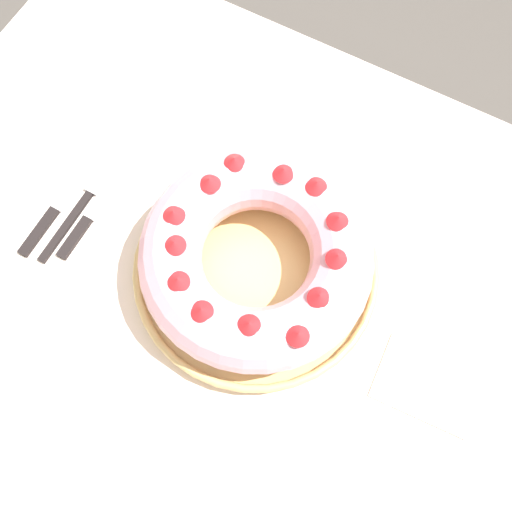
{
  "coord_description": "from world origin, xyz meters",
  "views": [
    {
      "loc": [
        0.11,
        -0.22,
        1.56
      ],
      "look_at": [
        -0.03,
        0.04,
        0.8
      ],
      "focal_mm": 42.0,
      "sensor_mm": 36.0,
      "label": 1
    }
  ],
  "objects_px": {
    "serving_knife": "(54,211)",
    "cake_knife": "(87,220)",
    "bundt_cake": "(256,256)",
    "serving_dish": "(256,270)",
    "fork": "(81,206)",
    "napkin": "(428,385)"
  },
  "relations": [
    {
      "from": "fork",
      "to": "cake_knife",
      "type": "bearing_deg",
      "value": -38.92
    },
    {
      "from": "bundt_cake",
      "to": "serving_knife",
      "type": "relative_size",
      "value": 1.71
    },
    {
      "from": "fork",
      "to": "napkin",
      "type": "relative_size",
      "value": 1.3
    },
    {
      "from": "fork",
      "to": "cake_knife",
      "type": "relative_size",
      "value": 1.11
    },
    {
      "from": "serving_dish",
      "to": "cake_knife",
      "type": "xyz_separation_m",
      "value": [
        -0.27,
        -0.05,
        -0.01
      ]
    },
    {
      "from": "serving_dish",
      "to": "bundt_cake",
      "type": "relative_size",
      "value": 1.1
    },
    {
      "from": "bundt_cake",
      "to": "serving_knife",
      "type": "distance_m",
      "value": 0.33
    },
    {
      "from": "serving_knife",
      "to": "cake_knife",
      "type": "xyz_separation_m",
      "value": [
        0.05,
        0.01,
        0.0
      ]
    },
    {
      "from": "cake_knife",
      "to": "napkin",
      "type": "relative_size",
      "value": 1.17
    },
    {
      "from": "bundt_cake",
      "to": "cake_knife",
      "type": "xyz_separation_m",
      "value": [
        -0.27,
        -0.05,
        -0.07
      ]
    },
    {
      "from": "serving_dish",
      "to": "fork",
      "type": "distance_m",
      "value": 0.29
    },
    {
      "from": "fork",
      "to": "serving_knife",
      "type": "distance_m",
      "value": 0.04
    },
    {
      "from": "serving_knife",
      "to": "napkin",
      "type": "distance_m",
      "value": 0.61
    },
    {
      "from": "serving_dish",
      "to": "bundt_cake",
      "type": "bearing_deg",
      "value": -172.24
    },
    {
      "from": "serving_dish",
      "to": "napkin",
      "type": "bearing_deg",
      "value": -6.04
    },
    {
      "from": "fork",
      "to": "cake_knife",
      "type": "height_order",
      "value": "cake_knife"
    },
    {
      "from": "bundt_cake",
      "to": "napkin",
      "type": "bearing_deg",
      "value": -6.04
    },
    {
      "from": "fork",
      "to": "cake_knife",
      "type": "distance_m",
      "value": 0.03
    },
    {
      "from": "serving_knife",
      "to": "cake_knife",
      "type": "relative_size",
      "value": 1.17
    },
    {
      "from": "serving_dish",
      "to": "fork",
      "type": "xyz_separation_m",
      "value": [
        -0.29,
        -0.03,
        -0.01
      ]
    },
    {
      "from": "fork",
      "to": "serving_dish",
      "type": "bearing_deg",
      "value": 1.9
    },
    {
      "from": "serving_dish",
      "to": "fork",
      "type": "height_order",
      "value": "serving_dish"
    }
  ]
}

